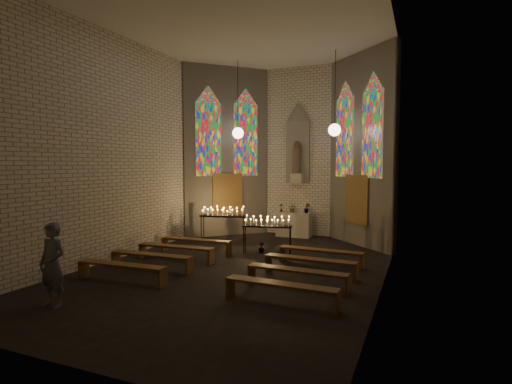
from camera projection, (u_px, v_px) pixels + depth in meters
floor at (238, 268)px, 11.44m from camera, size 12.00×12.00×0.00m
room at (277, 144)px, 14.29m from camera, size 8.22×12.43×7.00m
altar at (294, 224)px, 16.43m from camera, size 1.40×0.60×1.00m
flower_vase_left at (281, 208)px, 16.56m from camera, size 0.21×0.17×0.35m
flower_vase_center at (292, 208)px, 16.39m from camera, size 0.32×0.28×0.34m
flower_vase_right at (307, 208)px, 16.15m from camera, size 0.26×0.23×0.42m
aisle_flower_pot at (261, 247)px, 13.44m from camera, size 0.23×0.23×0.37m
votive_stand_left at (223, 213)px, 15.22m from camera, size 1.80×0.80×1.29m
votive_stand_right at (267, 224)px, 13.15m from camera, size 1.67×0.75×1.19m
pew_left_0 at (196, 242)px, 13.38m from camera, size 2.50×0.45×0.48m
pew_right_0 at (321, 252)px, 11.75m from camera, size 2.50×0.45×0.48m
pew_left_1 at (176, 249)px, 12.27m from camera, size 2.50×0.45×0.48m
pew_right_1 at (310, 261)px, 10.64m from camera, size 2.50×0.45×0.48m
pew_left_2 at (151, 257)px, 11.17m from camera, size 2.50×0.45×0.48m
pew_right_2 at (297, 273)px, 9.54m from camera, size 2.50×0.45×0.48m
pew_left_3 at (121, 267)px, 10.06m from camera, size 2.50×0.45×0.48m
pew_right_3 at (281, 287)px, 8.43m from camera, size 2.50×0.45×0.48m
visitor at (53, 265)px, 8.32m from camera, size 0.65×0.43×1.77m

